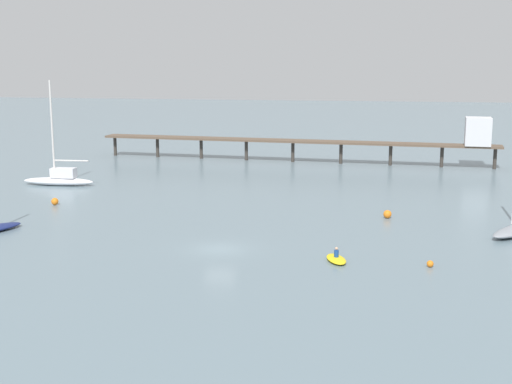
{
  "coord_description": "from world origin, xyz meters",
  "views": [
    {
      "loc": [
        12.56,
        -54.8,
        15.63
      ],
      "look_at": [
        0.0,
        17.4,
        1.5
      ],
      "focal_mm": 49.5,
      "sensor_mm": 36.0,
      "label": 1
    }
  ],
  "objects_px": {
    "sailboat_white": "(59,178)",
    "mooring_buoy_outer": "(387,214)",
    "pier": "(371,138)",
    "mooring_buoy_mid": "(55,201)",
    "dinghy_yellow": "(336,259)",
    "mooring_buoy_near": "(430,264)"
  },
  "relations": [
    {
      "from": "pier",
      "to": "mooring_buoy_outer",
      "type": "relative_size",
      "value": 74.22
    },
    {
      "from": "sailboat_white",
      "to": "pier",
      "type": "bearing_deg",
      "value": 32.26
    },
    {
      "from": "mooring_buoy_mid",
      "to": "sailboat_white",
      "type": "bearing_deg",
      "value": 112.83
    },
    {
      "from": "sailboat_white",
      "to": "mooring_buoy_outer",
      "type": "height_order",
      "value": "sailboat_white"
    },
    {
      "from": "dinghy_yellow",
      "to": "mooring_buoy_outer",
      "type": "relative_size",
      "value": 4.0
    },
    {
      "from": "sailboat_white",
      "to": "mooring_buoy_outer",
      "type": "relative_size",
      "value": 15.87
    },
    {
      "from": "dinghy_yellow",
      "to": "mooring_buoy_outer",
      "type": "height_order",
      "value": "dinghy_yellow"
    },
    {
      "from": "mooring_buoy_mid",
      "to": "mooring_buoy_outer",
      "type": "bearing_deg",
      "value": -0.47
    },
    {
      "from": "sailboat_white",
      "to": "dinghy_yellow",
      "type": "xyz_separation_m",
      "value": [
        35.62,
        -27.13,
        -0.7
      ]
    },
    {
      "from": "sailboat_white",
      "to": "dinghy_yellow",
      "type": "relative_size",
      "value": 3.96
    },
    {
      "from": "pier",
      "to": "mooring_buoy_mid",
      "type": "height_order",
      "value": "pier"
    },
    {
      "from": "mooring_buoy_near",
      "to": "mooring_buoy_outer",
      "type": "bearing_deg",
      "value": 100.67
    },
    {
      "from": "mooring_buoy_near",
      "to": "mooring_buoy_mid",
      "type": "relative_size",
      "value": 0.67
    },
    {
      "from": "dinghy_yellow",
      "to": "mooring_buoy_near",
      "type": "distance_m",
      "value": 7.08
    },
    {
      "from": "sailboat_white",
      "to": "mooring_buoy_near",
      "type": "bearing_deg",
      "value": -32.76
    },
    {
      "from": "pier",
      "to": "mooring_buoy_mid",
      "type": "xyz_separation_m",
      "value": [
        -32.77,
        -34.75,
        -3.59
      ]
    },
    {
      "from": "pier",
      "to": "dinghy_yellow",
      "type": "distance_m",
      "value": 50.95
    },
    {
      "from": "mooring_buoy_outer",
      "to": "mooring_buoy_near",
      "type": "distance_m",
      "value": 16.35
    },
    {
      "from": "mooring_buoy_outer",
      "to": "mooring_buoy_near",
      "type": "relative_size",
      "value": 1.56
    },
    {
      "from": "sailboat_white",
      "to": "mooring_buoy_outer",
      "type": "bearing_deg",
      "value": -16.04
    },
    {
      "from": "mooring_buoy_near",
      "to": "mooring_buoy_mid",
      "type": "distance_m",
      "value": 41.38
    },
    {
      "from": "dinghy_yellow",
      "to": "mooring_buoy_mid",
      "type": "height_order",
      "value": "dinghy_yellow"
    }
  ]
}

